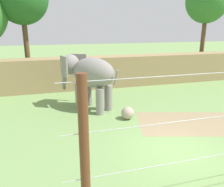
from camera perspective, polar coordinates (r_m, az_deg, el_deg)
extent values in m
plane|color=#759956|center=(10.28, 15.55, -13.43)|extent=(120.00, 120.00, 0.00)
cube|color=#937F5B|center=(13.13, 19.12, -6.94)|extent=(6.28, 4.62, 0.01)
cube|color=#997F56|center=(19.64, -1.09, 5.54)|extent=(36.00, 1.80, 2.58)
cylinder|color=gray|center=(14.35, -8.19, -0.84)|extent=(0.50, 0.50, 1.58)
cylinder|color=gray|center=(14.97, -5.97, -0.02)|extent=(0.50, 0.50, 1.58)
cylinder|color=gray|center=(13.36, -3.02, -2.00)|extent=(0.50, 0.50, 1.58)
cylinder|color=gray|center=(14.03, -0.90, -1.06)|extent=(0.50, 0.50, 1.58)
ellipsoid|color=gray|center=(13.78, -4.73, 5.24)|extent=(3.10, 3.26, 1.81)
ellipsoid|color=gray|center=(14.92, -10.34, 7.13)|extent=(1.67, 1.65, 1.30)
cube|color=gray|center=(14.37, -11.89, 6.69)|extent=(0.37, 1.01, 1.24)
cube|color=gray|center=(15.33, -8.27, 7.47)|extent=(0.97, 0.53, 1.24)
cylinder|color=gray|center=(15.34, -11.56, 5.55)|extent=(0.63, 0.65, 0.71)
cylinder|color=gray|center=(15.53, -11.81, 3.80)|extent=(0.48, 0.50, 0.66)
cylinder|color=gray|center=(15.70, -11.94, 2.18)|extent=(0.33, 0.33, 0.62)
cylinder|color=gray|center=(12.86, 1.01, 3.97)|extent=(0.31, 0.33, 0.90)
sphere|color=tan|center=(12.82, 3.91, -4.87)|extent=(0.72, 0.72, 0.72)
cylinder|color=brown|center=(5.18, -6.75, -18.17)|extent=(0.21, 0.21, 4.17)
cylinder|color=brown|center=(21.88, -20.44, 9.56)|extent=(0.44, 0.44, 5.54)
cylinder|color=brown|center=(26.55, 21.58, 10.68)|extent=(0.44, 0.44, 5.71)
ellipsoid|color=#33752D|center=(26.57, 22.70, 20.66)|extent=(4.22, 4.22, 4.43)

